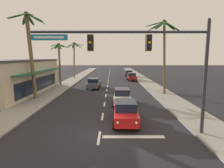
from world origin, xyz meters
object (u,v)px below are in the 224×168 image
sedan_third_in_queue (122,96)px  palm_left_second (29,41)px  sedan_oncoming_far (93,83)px  palm_left_farthest (74,52)px  palm_right_second (164,40)px  sedan_parked_mid_kerb (129,73)px  palm_left_third (59,56)px  sedan_parked_nearest_kerb (131,77)px  sedan_lead_at_stop_bar (125,112)px  traffic_signal_mast (151,54)px  storefront_strip_left (16,77)px

sedan_third_in_queue → palm_left_second: (-10.78, 2.37, 6.04)m
sedan_oncoming_far → palm_left_farthest: palm_left_farthest is taller
sedan_third_in_queue → sedan_oncoming_far: same height
palm_right_second → sedan_parked_mid_kerb: bearing=95.7°
palm_left_third → sedan_parked_nearest_kerb: bearing=28.0°
sedan_parked_nearest_kerb → palm_left_second: 24.12m
sedan_third_in_queue → palm_right_second: (5.74, 5.18, 6.47)m
sedan_third_in_queue → palm_right_second: size_ratio=0.45×
sedan_parked_nearest_kerb → palm_left_second: palm_left_second is taller
sedan_oncoming_far → palm_left_third: palm_left_third is taller
sedan_parked_nearest_kerb → palm_left_second: (-14.02, -18.67, 6.04)m
sedan_third_in_queue → palm_left_farthest: (-10.09, 25.06, 5.36)m
sedan_lead_at_stop_bar → sedan_parked_mid_kerb: same height
palm_left_third → palm_left_farthest: size_ratio=0.88×
traffic_signal_mast → palm_left_third: (-11.88, 21.97, 0.06)m
sedan_parked_mid_kerb → sedan_parked_nearest_kerb: bearing=-91.0°
sedan_third_in_queue → palm_left_farthest: 27.54m
palm_left_second → palm_left_third: palm_left_second is taller
sedan_parked_mid_kerb → sedan_lead_at_stop_bar: bearing=-95.6°
sedan_third_in_queue → sedan_parked_nearest_kerb: (3.24, 21.04, 0.00)m
palm_right_second → storefront_strip_left: palm_right_second is taller
sedan_lead_at_stop_bar → palm_left_third: palm_left_third is taller
sedan_oncoming_far → sedan_parked_mid_kerb: size_ratio=1.00×
sedan_parked_nearest_kerb → palm_right_second: palm_right_second is taller
traffic_signal_mast → sedan_parked_nearest_kerb: size_ratio=2.46×
palm_left_farthest → palm_left_second: bearing=-91.7°
sedan_oncoming_far → sedan_lead_at_stop_bar: bearing=-76.0°
sedan_oncoming_far → sedan_parked_nearest_kerb: (7.33, 10.76, 0.00)m
palm_left_third → storefront_strip_left: 9.22m
sedan_lead_at_stop_bar → sedan_third_in_queue: same height
sedan_lead_at_stop_bar → palm_left_second: (-10.73, 8.28, 6.04)m
traffic_signal_mast → palm_left_third: palm_left_third is taller
palm_right_second → storefront_strip_left: size_ratio=0.57×
traffic_signal_mast → palm_left_third: bearing=118.4°
palm_left_third → palm_left_farthest: bearing=87.8°
traffic_signal_mast → sedan_third_in_queue: size_ratio=2.44×
sedan_oncoming_far → palm_left_second: 11.99m
palm_left_third → palm_left_second: bearing=-91.3°
sedan_oncoming_far → palm_right_second: (9.82, -5.10, 6.47)m
traffic_signal_mast → sedan_lead_at_stop_bar: (-1.40, 2.35, -4.41)m
traffic_signal_mast → palm_left_farthest: palm_left_farthest is taller
palm_left_second → storefront_strip_left: palm_left_second is taller
sedan_lead_at_stop_bar → sedan_oncoming_far: size_ratio=1.00×
sedan_oncoming_far → palm_left_second: palm_left_second is taller
traffic_signal_mast → storefront_strip_left: traffic_signal_mast is taller
sedan_parked_nearest_kerb → palm_left_third: (-13.77, -7.33, 4.47)m
sedan_parked_mid_kerb → palm_left_second: (-14.15, -26.54, 6.04)m
sedan_lead_at_stop_bar → sedan_third_in_queue: size_ratio=1.00×
sedan_parked_nearest_kerb → sedan_parked_mid_kerb: same height
traffic_signal_mast → palm_left_second: palm_left_second is taller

